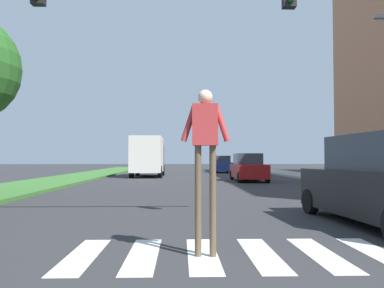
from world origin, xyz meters
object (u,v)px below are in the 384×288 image
(traffic_light_gantry, at_px, (39,19))
(truck_box_delivery, at_px, (148,156))
(sedan_midblock, at_px, (248,168))
(sedan_distant, at_px, (222,165))
(suv_crossing, at_px, (384,183))
(pedestrian_performer, at_px, (205,145))

(traffic_light_gantry, xyz_separation_m, truck_box_delivery, (0.42, 22.65, -2.76))
(sedan_midblock, relative_size, sedan_distant, 0.99)
(sedan_distant, bearing_deg, sedan_midblock, -89.78)
(traffic_light_gantry, relative_size, suv_crossing, 2.08)
(traffic_light_gantry, xyz_separation_m, suv_crossing, (7.40, 0.15, -3.47))
(suv_crossing, xyz_separation_m, sedan_midblock, (-0.08, 16.48, -0.12))
(traffic_light_gantry, relative_size, pedestrian_performer, 3.95)
(traffic_light_gantry, bearing_deg, suv_crossing, 1.15)
(pedestrian_performer, relative_size, suv_crossing, 0.53)
(pedestrian_performer, xyz_separation_m, sedan_distant, (3.90, 34.14, -0.87))
(sedan_distant, height_order, truck_box_delivery, truck_box_delivery)
(sedan_distant, xyz_separation_m, truck_box_delivery, (-6.85, -9.10, 0.84))
(suv_crossing, xyz_separation_m, truck_box_delivery, (-6.99, 22.50, 0.70))
(sedan_midblock, distance_m, sedan_distant, 15.12)
(sedan_midblock, bearing_deg, suv_crossing, -89.71)
(traffic_light_gantry, height_order, truck_box_delivery, traffic_light_gantry)
(sedan_distant, distance_m, truck_box_delivery, 11.42)
(suv_crossing, bearing_deg, truck_box_delivery, 107.25)
(sedan_distant, bearing_deg, traffic_light_gantry, -102.88)
(traffic_light_gantry, bearing_deg, sedan_distant, 77.12)
(sedan_midblock, bearing_deg, sedan_distant, 90.22)
(pedestrian_performer, xyz_separation_m, sedan_midblock, (3.96, 19.01, -0.85))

